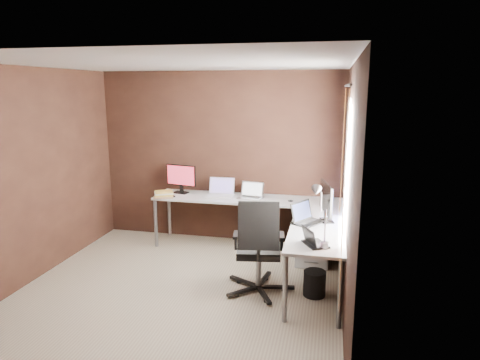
{
  "coord_description": "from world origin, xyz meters",
  "views": [
    {
      "loc": [
        1.63,
        -4.24,
        2.26
      ],
      "look_at": [
        0.49,
        0.95,
        1.11
      ],
      "focal_mm": 32.0,
      "sensor_mm": 36.0,
      "label": 1
    }
  ],
  "objects_px": {
    "drawer_pedestal": "(313,240)",
    "laptop_black_small": "(313,241)",
    "book_stack": "(164,194)",
    "laptop_black_big": "(305,218)",
    "monitor_left": "(181,177)",
    "desk_lamp": "(319,208)",
    "office_chair": "(258,265)",
    "wastebasket": "(314,283)",
    "laptop_silver": "(251,195)",
    "monitor_right": "(326,200)",
    "laptop_white": "(221,192)"
  },
  "relations": [
    {
      "from": "drawer_pedestal",
      "to": "laptop_black_small",
      "type": "xyz_separation_m",
      "value": [
        0.05,
        -1.32,
        0.47
      ]
    },
    {
      "from": "book_stack",
      "to": "laptop_black_big",
      "type": "bearing_deg",
      "value": -20.13
    },
    {
      "from": "monitor_left",
      "to": "laptop_black_big",
      "type": "relative_size",
      "value": 1.1
    },
    {
      "from": "book_stack",
      "to": "desk_lamp",
      "type": "height_order",
      "value": "desk_lamp"
    },
    {
      "from": "drawer_pedestal",
      "to": "desk_lamp",
      "type": "relative_size",
      "value": 0.99
    },
    {
      "from": "office_chair",
      "to": "wastebasket",
      "type": "height_order",
      "value": "office_chair"
    },
    {
      "from": "laptop_silver",
      "to": "office_chair",
      "type": "height_order",
      "value": "office_chair"
    },
    {
      "from": "monitor_left",
      "to": "monitor_right",
      "type": "relative_size",
      "value": 0.88
    },
    {
      "from": "drawer_pedestal",
      "to": "book_stack",
      "type": "height_order",
      "value": "book_stack"
    },
    {
      "from": "laptop_white",
      "to": "wastebasket",
      "type": "relative_size",
      "value": 1.33
    },
    {
      "from": "monitor_left",
      "to": "desk_lamp",
      "type": "distance_m",
      "value": 2.72
    },
    {
      "from": "desk_lamp",
      "to": "wastebasket",
      "type": "xyz_separation_m",
      "value": [
        -0.03,
        0.38,
        -0.97
      ]
    },
    {
      "from": "monitor_left",
      "to": "wastebasket",
      "type": "bearing_deg",
      "value": -22.31
    },
    {
      "from": "monitor_left",
      "to": "office_chair",
      "type": "distance_m",
      "value": 2.12
    },
    {
      "from": "monitor_right",
      "to": "laptop_black_small",
      "type": "relative_size",
      "value": 1.65
    },
    {
      "from": "laptop_silver",
      "to": "desk_lamp",
      "type": "bearing_deg",
      "value": -50.17
    },
    {
      "from": "desk_lamp",
      "to": "drawer_pedestal",
      "type": "bearing_deg",
      "value": 77.39
    },
    {
      "from": "laptop_white",
      "to": "desk_lamp",
      "type": "height_order",
      "value": "desk_lamp"
    },
    {
      "from": "monitor_left",
      "to": "desk_lamp",
      "type": "xyz_separation_m",
      "value": [
        2.06,
        -1.77,
        0.15
      ]
    },
    {
      "from": "laptop_white",
      "to": "office_chair",
      "type": "distance_m",
      "value": 1.7
    },
    {
      "from": "drawer_pedestal",
      "to": "laptop_white",
      "type": "height_order",
      "value": "laptop_white"
    },
    {
      "from": "office_chair",
      "to": "laptop_white",
      "type": "bearing_deg",
      "value": 110.63
    },
    {
      "from": "desk_lamp",
      "to": "book_stack",
      "type": "bearing_deg",
      "value": 129.68
    },
    {
      "from": "book_stack",
      "to": "laptop_silver",
      "type": "bearing_deg",
      "value": 10.02
    },
    {
      "from": "desk_lamp",
      "to": "office_chair",
      "type": "relative_size",
      "value": 0.55
    },
    {
      "from": "laptop_silver",
      "to": "laptop_white",
      "type": "bearing_deg",
      "value": -178.58
    },
    {
      "from": "laptop_white",
      "to": "desk_lamp",
      "type": "distance_m",
      "value": 2.3
    },
    {
      "from": "wastebasket",
      "to": "drawer_pedestal",
      "type": "bearing_deg",
      "value": 94.25
    },
    {
      "from": "laptop_silver",
      "to": "laptop_black_big",
      "type": "relative_size",
      "value": 0.84
    },
    {
      "from": "laptop_white",
      "to": "laptop_silver",
      "type": "height_order",
      "value": "laptop_white"
    },
    {
      "from": "laptop_black_big",
      "to": "book_stack",
      "type": "xyz_separation_m",
      "value": [
        -2.05,
        0.75,
        -0.01
      ]
    },
    {
      "from": "drawer_pedestal",
      "to": "desk_lamp",
      "type": "bearing_deg",
      "value": -85.81
    },
    {
      "from": "laptop_black_big",
      "to": "desk_lamp",
      "type": "bearing_deg",
      "value": -134.59
    },
    {
      "from": "wastebasket",
      "to": "monitor_left",
      "type": "bearing_deg",
      "value": 145.72
    },
    {
      "from": "office_chair",
      "to": "monitor_right",
      "type": "bearing_deg",
      "value": 25.59
    },
    {
      "from": "laptop_black_big",
      "to": "laptop_white",
      "type": "bearing_deg",
      "value": 83.48
    },
    {
      "from": "desk_lamp",
      "to": "monitor_left",
      "type": "bearing_deg",
      "value": 122.61
    },
    {
      "from": "monitor_right",
      "to": "laptop_black_big",
      "type": "height_order",
      "value": "monitor_right"
    },
    {
      "from": "monitor_right",
      "to": "office_chair",
      "type": "distance_m",
      "value": 1.08
    },
    {
      "from": "laptop_white",
      "to": "wastebasket",
      "type": "bearing_deg",
      "value": -44.63
    },
    {
      "from": "monitor_right",
      "to": "laptop_silver",
      "type": "height_order",
      "value": "monitor_right"
    },
    {
      "from": "monitor_right",
      "to": "book_stack",
      "type": "relative_size",
      "value": 1.69
    },
    {
      "from": "office_chair",
      "to": "wastebasket",
      "type": "bearing_deg",
      "value": -4.24
    },
    {
      "from": "monitor_left",
      "to": "laptop_black_small",
      "type": "xyz_separation_m",
      "value": [
        2.02,
        -1.77,
        -0.2
      ]
    },
    {
      "from": "monitor_left",
      "to": "laptop_white",
      "type": "distance_m",
      "value": 0.64
    },
    {
      "from": "laptop_silver",
      "to": "office_chair",
      "type": "xyz_separation_m",
      "value": [
        0.35,
        -1.36,
        -0.46
      ]
    },
    {
      "from": "laptop_silver",
      "to": "laptop_black_small",
      "type": "xyz_separation_m",
      "value": [
        0.95,
        -1.69,
        -0.01
      ]
    },
    {
      "from": "laptop_silver",
      "to": "laptop_black_small",
      "type": "bearing_deg",
      "value": -51.36
    },
    {
      "from": "laptop_black_big",
      "to": "wastebasket",
      "type": "bearing_deg",
      "value": -125.09
    },
    {
      "from": "laptop_white",
      "to": "desk_lamp",
      "type": "relative_size",
      "value": 0.62
    }
  ]
}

